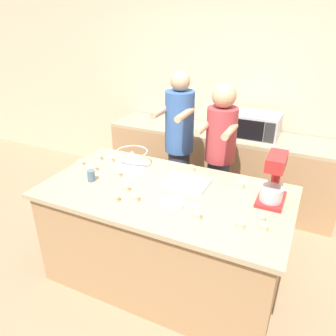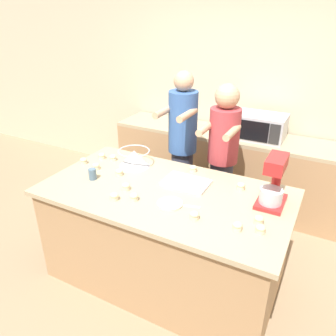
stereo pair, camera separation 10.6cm
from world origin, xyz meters
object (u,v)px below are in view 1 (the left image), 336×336
at_px(cupcake_8, 81,162).
at_px(small_plate, 171,204).
at_px(cupcake_0, 118,173).
at_px(cupcake_9, 110,159).
at_px(stand_mixer, 274,181).
at_px(baking_tray, 186,182).
at_px(cupcake_2, 126,187).
at_px(knife, 185,205).
at_px(cupcake_5, 240,185).
at_px(mixing_bowl, 132,158).
at_px(cupcake_7, 197,215).
at_px(person_right, 219,161).
at_px(cupcake_6, 135,198).
at_px(microwave_oven, 254,125).
at_px(cupcake_4, 115,198).
at_px(cupcake_11, 241,224).
at_px(cupcake_12, 263,226).
at_px(cupcake_1, 261,217).
at_px(cupcake_13, 94,168).
at_px(drinking_glass, 91,176).
at_px(person_left, 179,150).
at_px(cupcake_10, 192,168).
at_px(cupcake_3, 99,157).

bearing_deg(cupcake_8, small_plate, -14.03).
xyz_separation_m(cupcake_0, cupcake_9, (-0.24, 0.24, 0.00)).
height_order(stand_mixer, baking_tray, stand_mixer).
bearing_deg(cupcake_2, knife, -0.44).
xyz_separation_m(cupcake_5, cupcake_9, (-1.28, -0.02, 0.00)).
bearing_deg(mixing_bowl, cupcake_2, -65.58).
bearing_deg(cupcake_7, person_right, 98.74).
bearing_deg(stand_mixer, cupcake_6, -154.77).
xyz_separation_m(microwave_oven, cupcake_8, (-1.32, -1.48, -0.11)).
xyz_separation_m(baking_tray, cupcake_4, (-0.38, -0.49, 0.01)).
relative_size(cupcake_11, cupcake_12, 1.00).
bearing_deg(cupcake_6, cupcake_12, 2.70).
xyz_separation_m(cupcake_0, cupcake_6, (0.35, -0.30, 0.00)).
relative_size(mixing_bowl, cupcake_1, 4.34).
height_order(person_right, cupcake_7, person_right).
bearing_deg(cupcake_1, cupcake_7, -158.90).
distance_m(person_right, cupcake_13, 1.21).
xyz_separation_m(cupcake_1, cupcake_4, (-1.07, -0.21, 0.00)).
height_order(knife, cupcake_9, cupcake_9).
distance_m(small_plate, cupcake_0, 0.67).
bearing_deg(drinking_glass, cupcake_2, -3.24).
relative_size(small_plate, cupcake_12, 2.87).
height_order(person_left, person_right, person_left).
bearing_deg(cupcake_1, cupcake_9, 165.78).
bearing_deg(cupcake_9, person_left, 43.91).
bearing_deg(cupcake_10, drinking_glass, -142.61).
bearing_deg(cupcake_6, cupcake_9, 138.10).
relative_size(cupcake_1, cupcake_3, 1.00).
bearing_deg(cupcake_0, small_plate, -19.69).
height_order(person_left, knife, person_left).
bearing_deg(mixing_bowl, person_right, 35.65).
distance_m(drinking_glass, cupcake_7, 1.04).
distance_m(stand_mixer, mixing_bowl, 1.29).
bearing_deg(cupcake_10, cupcake_7, -65.43).
distance_m(microwave_oven, cupcake_1, 1.73).
bearing_deg(cupcake_6, cupcake_13, 154.07).
distance_m(person_right, cupcake_0, 1.02).
xyz_separation_m(mixing_bowl, cupcake_2, (0.19, -0.42, -0.05)).
bearing_deg(drinking_glass, stand_mixer, 12.31).
xyz_separation_m(drinking_glass, cupcake_3, (-0.20, 0.39, -0.02)).
bearing_deg(cupcake_9, person_right, 27.56).
height_order(stand_mixer, cupcake_8, stand_mixer).
bearing_deg(person_right, cupcake_2, -118.75).
bearing_deg(cupcake_3, person_left, 38.90).
distance_m(knife, cupcake_5, 0.55).
height_order(person_left, cupcake_5, person_left).
xyz_separation_m(knife, cupcake_5, (0.31, 0.45, 0.03)).
height_order(cupcake_8, cupcake_11, same).
relative_size(microwave_oven, cupcake_3, 8.12).
distance_m(cupcake_1, cupcake_2, 1.08).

